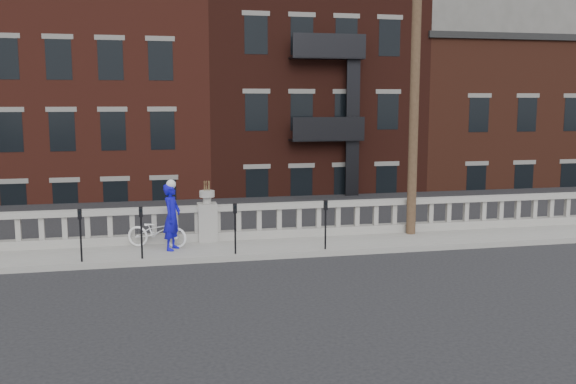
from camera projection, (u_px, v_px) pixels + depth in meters
name	position (u px, v px, depth m)	size (l,w,h in m)	color
ground	(224.00, 283.00, 14.95)	(120.00, 120.00, 0.00)	black
sidewalk	(211.00, 250.00, 17.84)	(32.00, 2.20, 0.15)	gray
balustrade	(207.00, 224.00, 18.68)	(28.00, 0.34, 1.03)	gray
planter_pedestal	(207.00, 218.00, 18.65)	(0.55, 0.55, 1.76)	gray
lower_level	(186.00, 128.00, 36.97)	(80.00, 44.00, 20.80)	#605E59
utility_pole	(415.00, 66.00, 19.01)	(1.60, 0.28, 10.00)	#422D1E
parking_meter_a	(80.00, 229.00, 16.17)	(0.10, 0.09, 1.36)	black
parking_meter_b	(141.00, 226.00, 16.49)	(0.10, 0.09, 1.36)	black
parking_meter_c	(235.00, 223.00, 17.01)	(0.10, 0.09, 1.36)	black
parking_meter_d	(326.00, 219.00, 17.54)	(0.10, 0.09, 1.36)	black
bicycle	(157.00, 231.00, 17.83)	(0.60, 1.72, 0.90)	white
cyclist	(172.00, 217.00, 17.48)	(0.67, 0.44, 1.83)	#0F0BB0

